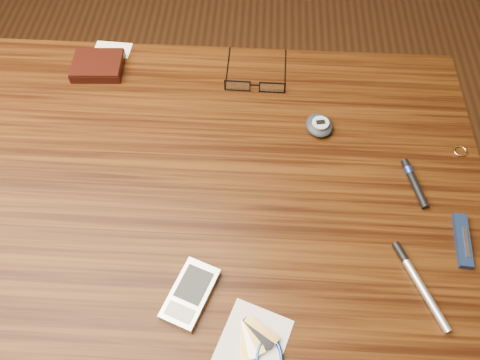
{
  "coord_description": "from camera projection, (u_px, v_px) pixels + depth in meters",
  "views": [
    {
      "loc": [
        0.11,
        -0.41,
        1.42
      ],
      "look_at": [
        0.08,
        0.01,
        0.76
      ],
      "focal_mm": 35.0,
      "sensor_mm": 36.0,
      "label": 1
    }
  ],
  "objects": [
    {
      "name": "pda_phone",
      "position": [
        190.0,
        294.0,
        0.68
      ],
      "size": [
        0.08,
        0.11,
        0.01
      ],
      "color": "#BCBCC0",
      "rests_on": "desk"
    },
    {
      "name": "eyeglasses",
      "position": [
        255.0,
        84.0,
        0.9
      ],
      "size": [
        0.12,
        0.12,
        0.03
      ],
      "color": "black",
      "rests_on": "desk"
    },
    {
      "name": "notepad_keys",
      "position": [
        261.0,
        350.0,
        0.64
      ],
      "size": [
        0.12,
        0.12,
        0.01
      ],
      "color": "white",
      "rests_on": "desk"
    },
    {
      "name": "ground",
      "position": [
        212.0,
        320.0,
        1.41
      ],
      "size": [
        3.8,
        3.8,
        0.0
      ],
      "primitive_type": "plane",
      "color": "#472814",
      "rests_on": "ground"
    },
    {
      "name": "black_blue_pen",
      "position": [
        414.0,
        182.0,
        0.78
      ],
      "size": [
        0.03,
        0.1,
        0.01
      ],
      "color": "black",
      "rests_on": "desk"
    },
    {
      "name": "silver_pen",
      "position": [
        416.0,
        278.0,
        0.69
      ],
      "size": [
        0.07,
        0.14,
        0.01
      ],
      "color": "silver",
      "rests_on": "desk"
    },
    {
      "name": "wallet_and_card",
      "position": [
        98.0,
        65.0,
        0.93
      ],
      "size": [
        0.1,
        0.13,
        0.02
      ],
      "color": "black",
      "rests_on": "desk"
    },
    {
      "name": "pocket_knife",
      "position": [
        463.0,
        240.0,
        0.73
      ],
      "size": [
        0.03,
        0.09,
        0.01
      ],
      "color": "#111C39",
      "rests_on": "desk"
    },
    {
      "name": "desk",
      "position": [
        195.0,
        217.0,
        0.87
      ],
      "size": [
        1.0,
        0.7,
        0.75
      ],
      "color": "#351B08",
      "rests_on": "ground"
    },
    {
      "name": "pedometer",
      "position": [
        319.0,
        125.0,
        0.85
      ],
      "size": [
        0.06,
        0.06,
        0.02
      ],
      "color": "black",
      "rests_on": "desk"
    },
    {
      "name": "gold_ring",
      "position": [
        460.0,
        151.0,
        0.82
      ],
      "size": [
        0.03,
        0.03,
        0.0
      ],
      "primitive_type": "torus",
      "rotation": [
        0.0,
        0.0,
        0.41
      ],
      "color": "tan",
      "rests_on": "desk"
    }
  ]
}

